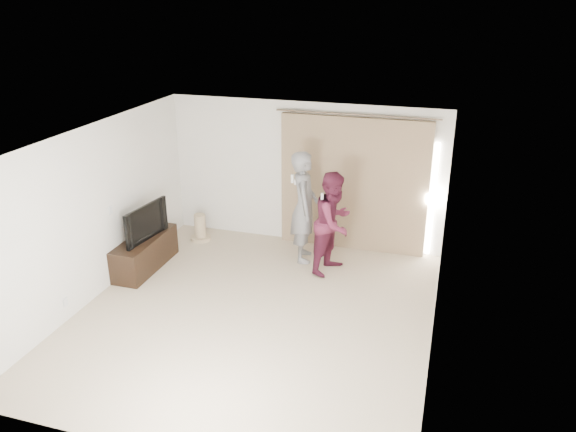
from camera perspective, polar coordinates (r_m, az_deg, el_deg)
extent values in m
plane|color=tan|center=(8.27, -3.48, -10.00)|extent=(5.50, 5.50, 0.00)
cube|color=silver|center=(10.12, 1.70, 4.30)|extent=(5.00, 0.04, 2.60)
cube|color=silver|center=(8.80, -19.16, 0.26)|extent=(0.04, 5.50, 2.60)
cube|color=silver|center=(9.13, -17.59, 0.56)|extent=(0.02, 0.08, 0.12)
cube|color=silver|center=(8.57, -21.67, -8.13)|extent=(0.02, 0.08, 0.12)
cube|color=white|center=(7.24, -3.96, 7.73)|extent=(5.00, 5.50, 0.01)
cube|color=tan|center=(9.90, 6.63, 3.14)|extent=(2.60, 0.10, 2.40)
cylinder|color=brown|center=(9.57, 6.96, 10.18)|extent=(2.80, 0.03, 0.03)
cube|color=white|center=(9.86, 14.42, 1.57)|extent=(0.08, 0.04, 2.00)
cube|color=black|center=(9.74, -14.34, -3.64)|extent=(0.49, 1.43, 0.55)
imported|color=black|center=(9.51, -14.66, -0.54)|extent=(0.28, 1.04, 0.59)
cylinder|color=tan|center=(10.70, -8.85, -2.22)|extent=(0.38, 0.38, 0.06)
cylinder|color=tan|center=(10.60, -8.93, -0.98)|extent=(0.21, 0.21, 0.44)
imported|color=slate|center=(9.49, 1.65, 0.94)|extent=(0.63, 0.80, 1.94)
cube|color=silver|center=(9.27, 0.44, 3.82)|extent=(0.04, 0.04, 0.14)
cube|color=silver|center=(9.51, 0.81, 3.48)|extent=(0.05, 0.05, 0.09)
imported|color=#571B31|center=(9.15, 4.68, -0.68)|extent=(0.89, 1.00, 1.72)
cube|color=silver|center=(8.93, 3.51, 1.92)|extent=(0.04, 0.04, 0.14)
cube|color=silver|center=(9.17, 3.81, 1.70)|extent=(0.05, 0.05, 0.09)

